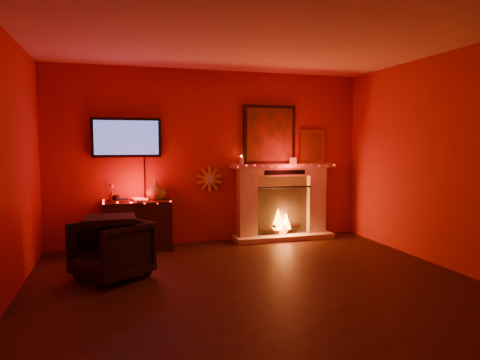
{
  "coord_description": "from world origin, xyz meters",
  "views": [
    {
      "loc": [
        -1.49,
        -4.1,
        1.58
      ],
      "look_at": [
        0.23,
        1.7,
        1.05
      ],
      "focal_mm": 32.0,
      "sensor_mm": 36.0,
      "label": 1
    }
  ],
  "objects_px": {
    "sunburst_clock": "(209,179)",
    "tv": "(127,138)",
    "fireplace": "(282,195)",
    "console_table": "(138,223)",
    "armchair": "(111,250)"
  },
  "relations": [
    {
      "from": "sunburst_clock",
      "to": "tv",
      "type": "bearing_deg",
      "value": -178.76
    },
    {
      "from": "fireplace",
      "to": "sunburst_clock",
      "type": "distance_m",
      "value": 1.23
    },
    {
      "from": "fireplace",
      "to": "console_table",
      "type": "bearing_deg",
      "value": -176.85
    },
    {
      "from": "tv",
      "to": "sunburst_clock",
      "type": "xyz_separation_m",
      "value": [
        1.25,
        0.03,
        -0.65
      ]
    },
    {
      "from": "fireplace",
      "to": "armchair",
      "type": "distance_m",
      "value": 3.06
    },
    {
      "from": "fireplace",
      "to": "console_table",
      "type": "height_order",
      "value": "fireplace"
    },
    {
      "from": "fireplace",
      "to": "sunburst_clock",
      "type": "height_order",
      "value": "fireplace"
    },
    {
      "from": "console_table",
      "to": "armchair",
      "type": "xyz_separation_m",
      "value": [
        -0.38,
        -1.29,
        -0.07
      ]
    },
    {
      "from": "tv",
      "to": "armchair",
      "type": "bearing_deg",
      "value": -99.43
    },
    {
      "from": "sunburst_clock",
      "to": "console_table",
      "type": "distance_m",
      "value": 1.28
    },
    {
      "from": "sunburst_clock",
      "to": "armchair",
      "type": "xyz_separation_m",
      "value": [
        -1.49,
        -1.5,
        -0.66
      ]
    },
    {
      "from": "armchair",
      "to": "console_table",
      "type": "bearing_deg",
      "value": 127.97
    },
    {
      "from": "tv",
      "to": "armchair",
      "type": "xyz_separation_m",
      "value": [
        -0.25,
        -1.48,
        -1.31
      ]
    },
    {
      "from": "fireplace",
      "to": "console_table",
      "type": "distance_m",
      "value": 2.33
    },
    {
      "from": "fireplace",
      "to": "tv",
      "type": "bearing_deg",
      "value": 178.5
    }
  ]
}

